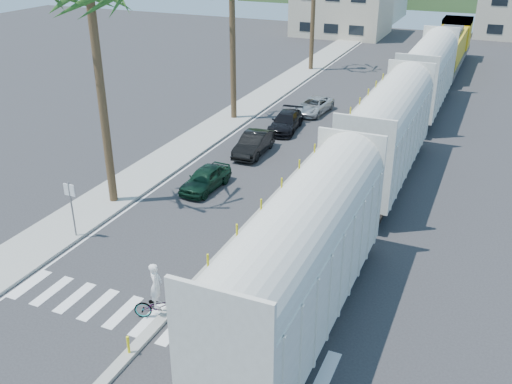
# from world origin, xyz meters

# --- Properties ---
(ground) EXTENTS (140.00, 140.00, 0.00)m
(ground) POSITION_xyz_m (0.00, 0.00, 0.00)
(ground) COLOR #28282B
(ground) RESTS_ON ground
(sidewalk) EXTENTS (3.00, 90.00, 0.15)m
(sidewalk) POSITION_xyz_m (-8.50, 25.00, 0.07)
(sidewalk) COLOR gray
(sidewalk) RESTS_ON ground
(rails) EXTENTS (1.56, 100.00, 0.06)m
(rails) POSITION_xyz_m (5.00, 28.00, 0.03)
(rails) COLOR black
(rails) RESTS_ON ground
(median) EXTENTS (0.45, 60.00, 0.85)m
(median) POSITION_xyz_m (0.00, 19.96, 0.09)
(median) COLOR gray
(median) RESTS_ON ground
(crosswalk) EXTENTS (14.00, 2.20, 0.01)m
(crosswalk) POSITION_xyz_m (0.00, -2.00, 0.01)
(crosswalk) COLOR silver
(crosswalk) RESTS_ON ground
(lane_markings) EXTENTS (9.42, 90.00, 0.01)m
(lane_markings) POSITION_xyz_m (-2.15, 25.00, 0.00)
(lane_markings) COLOR silver
(lane_markings) RESTS_ON ground
(freight_train) EXTENTS (3.00, 60.94, 5.85)m
(freight_train) POSITION_xyz_m (5.00, 20.63, 2.91)
(freight_train) COLOR beige
(freight_train) RESTS_ON ground
(street_sign) EXTENTS (0.60, 0.08, 3.00)m
(street_sign) POSITION_xyz_m (-7.30, 2.00, 1.97)
(street_sign) COLOR slate
(street_sign) RESTS_ON ground
(car_lead) EXTENTS (2.05, 4.12, 1.34)m
(car_lead) POSITION_xyz_m (-4.15, 9.56, 0.67)
(car_lead) COLOR black
(car_lead) RESTS_ON ground
(car_second) EXTENTS (1.87, 4.51, 1.45)m
(car_second) POSITION_xyz_m (-3.84, 15.77, 0.72)
(car_second) COLOR black
(car_second) RESTS_ON ground
(car_third) EXTENTS (2.80, 4.96, 1.33)m
(car_third) POSITION_xyz_m (-3.59, 21.06, 0.66)
(car_third) COLOR black
(car_third) RESTS_ON ground
(car_rear) EXTENTS (2.98, 4.91, 1.25)m
(car_rear) POSITION_xyz_m (-3.04, 25.95, 0.62)
(car_rear) COLOR #B1B3B7
(car_rear) RESTS_ON ground
(cyclist) EXTENTS (2.13, 2.53, 2.41)m
(cyclist) POSITION_xyz_m (-0.18, -1.67, 0.75)
(cyclist) COLOR #9EA0A5
(cyclist) RESTS_ON ground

